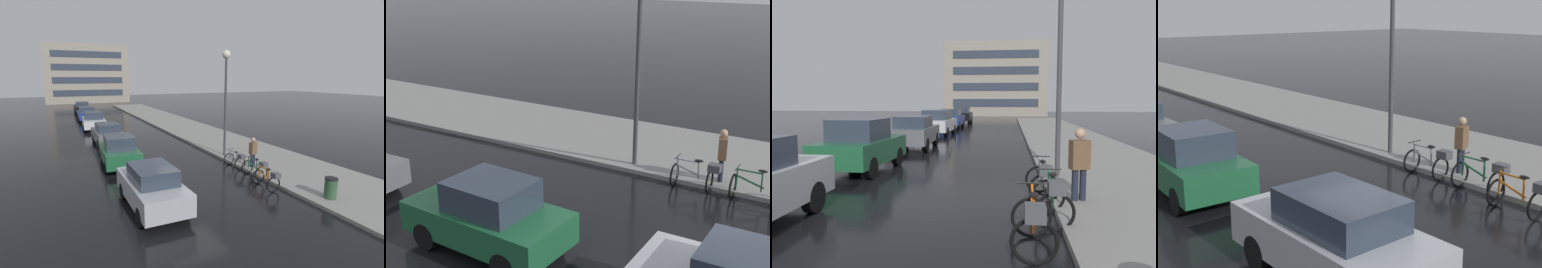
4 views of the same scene
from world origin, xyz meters
The scene contains 13 objects.
ground_plane centered at (0.00, 0.00, 0.00)m, with size 140.00×140.00×0.00m, color black.
sidewalk_kerb centered at (6.00, 10.00, 0.07)m, with size 4.80×60.00×0.14m, color gray.
bicycle_nearest centered at (3.04, -1.19, 0.49)m, with size 0.71×1.41×0.96m.
bicycle_second centered at (3.47, 0.22, 0.50)m, with size 0.72×1.43×0.98m.
bicycle_third centered at (3.44, 1.96, 0.48)m, with size 0.72×1.37×0.94m.
car_green centered at (-2.10, 4.89, 0.83)m, with size 1.94×3.83×1.70m.
car_grey centered at (-1.83, 10.67, 0.79)m, with size 1.86×3.99×1.55m.
car_white centered at (-2.01, 17.45, 0.84)m, with size 2.00×4.05×1.66m.
car_blue centered at (-2.06, 23.55, 0.80)m, with size 1.80×3.98×1.58m.
car_black centered at (-1.99, 30.35, 0.81)m, with size 1.83×3.80×1.61m.
pedestrian centered at (4.17, 1.50, 0.96)m, with size 0.45×0.34×1.70m.
streetlamp centered at (4.06, 4.20, 4.46)m, with size 0.48×0.48×6.29m.
building_facade_main centered at (0.66, 50.35, 5.33)m, with size 14.71×7.31×10.66m.
Camera 3 is at (2.66, -6.66, 2.30)m, focal length 35.00 mm.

